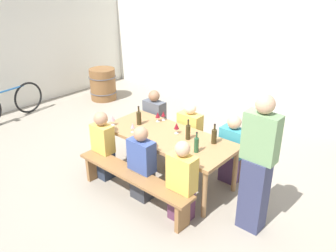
{
  "coord_description": "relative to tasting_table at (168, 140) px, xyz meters",
  "views": [
    {
      "loc": [
        2.93,
        -3.43,
        2.99
      ],
      "look_at": [
        0.0,
        0.0,
        0.9
      ],
      "focal_mm": 36.62,
      "sensor_mm": 36.0,
      "label": 1
    }
  ],
  "objects": [
    {
      "name": "wine_glass_2",
      "position": [
        -0.45,
        0.27,
        0.19
      ],
      "size": [
        0.07,
        0.07,
        0.16
      ],
      "color": "silver",
      "rests_on": "tasting_table"
    },
    {
      "name": "wine_bottle_0",
      "position": [
        -0.6,
        -0.0,
        0.19
      ],
      "size": [
        0.08,
        0.08,
        0.31
      ],
      "color": "#332814",
      "rests_on": "tasting_table"
    },
    {
      "name": "seated_guest_far_1",
      "position": [
        -0.04,
        0.59,
        -0.17
      ],
      "size": [
        0.39,
        0.24,
        1.08
      ],
      "rotation": [
        0.0,
        0.0,
        -1.57
      ],
      "color": "#2C433F",
      "rests_on": "ground"
    },
    {
      "name": "standing_host",
      "position": [
        1.5,
        -0.14,
        0.19
      ],
      "size": [
        0.4,
        0.24,
        1.77
      ],
      "rotation": [
        0.0,
        0.0,
        3.14
      ],
      "color": "#34395A",
      "rests_on": "ground"
    },
    {
      "name": "seated_guest_near_1",
      "position": [
        0.03,
        -0.59,
        -0.15
      ],
      "size": [
        0.38,
        0.24,
        1.11
      ],
      "rotation": [
        0.0,
        0.0,
        1.57
      ],
      "color": "#303137",
      "rests_on": "ground"
    },
    {
      "name": "wine_bottle_3",
      "position": [
        0.65,
        0.23,
        0.19
      ],
      "size": [
        0.07,
        0.07,
        0.3
      ],
      "color": "#332814",
      "rests_on": "tasting_table"
    },
    {
      "name": "wine_barrel",
      "position": [
        -3.55,
        1.67,
        -0.29
      ],
      "size": [
        0.66,
        0.66,
        0.77
      ],
      "color": "brown",
      "rests_on": "ground"
    },
    {
      "name": "bench_near",
      "position": [
        0.0,
        -0.74,
        -0.32
      ],
      "size": [
        1.94,
        0.3,
        0.45
      ],
      "color": "olive",
      "rests_on": "ground"
    },
    {
      "name": "seated_guest_near_2",
      "position": [
        0.73,
        -0.59,
        -0.14
      ],
      "size": [
        0.37,
        0.24,
        1.12
      ],
      "rotation": [
        0.0,
        0.0,
        1.57
      ],
      "color": "#572E47",
      "rests_on": "ground"
    },
    {
      "name": "wine_bottle_2",
      "position": [
        0.3,
        0.09,
        0.19
      ],
      "size": [
        0.07,
        0.07,
        0.31
      ],
      "color": "#332814",
      "rests_on": "tasting_table"
    },
    {
      "name": "wine_glass_3",
      "position": [
        -0.42,
        0.37,
        0.18
      ],
      "size": [
        0.07,
        0.07,
        0.15
      ],
      "color": "silver",
      "rests_on": "tasting_table"
    },
    {
      "name": "wine_bottle_1",
      "position": [
        0.61,
        -0.14,
        0.19
      ],
      "size": [
        0.07,
        0.07,
        0.3
      ],
      "color": "#234C2D",
      "rests_on": "tasting_table"
    },
    {
      "name": "seated_guest_near_0",
      "position": [
        -0.79,
        -0.59,
        -0.15
      ],
      "size": [
        0.34,
        0.24,
        1.09
      ],
      "rotation": [
        0.0,
        0.0,
        1.57
      ],
      "color": "#262F40",
      "rests_on": "ground"
    },
    {
      "name": "seated_guest_far_2",
      "position": [
        0.75,
        0.59,
        -0.16
      ],
      "size": [
        0.37,
        0.24,
        1.08
      ],
      "rotation": [
        0.0,
        0.0,
        -1.57
      ],
      "color": "#4F355A",
      "rests_on": "ground"
    },
    {
      "name": "ground_plane",
      "position": [
        0.0,
        0.0,
        -0.68
      ],
      "size": [
        24.0,
        24.0,
        0.0
      ],
      "primitive_type": "plane",
      "color": "gray"
    },
    {
      "name": "tasting_table",
      "position": [
        0.0,
        0.0,
        0.0
      ],
      "size": [
        2.04,
        0.88,
        0.75
      ],
      "color": "#9E7247",
      "rests_on": "ground"
    },
    {
      "name": "wine_glass_1",
      "position": [
        0.06,
        0.13,
        0.19
      ],
      "size": [
        0.08,
        0.08,
        0.17
      ],
      "color": "silver",
      "rests_on": "tasting_table"
    },
    {
      "name": "seated_guest_far_0",
      "position": [
        -0.82,
        0.59,
        -0.15
      ],
      "size": [
        0.39,
        0.24,
        1.11
      ],
      "rotation": [
        0.0,
        0.0,
        -1.57
      ],
      "color": "#552E4E",
      "rests_on": "ground"
    },
    {
      "name": "wine_glass_0",
      "position": [
        -0.47,
        -0.26,
        0.18
      ],
      "size": [
        0.07,
        0.07,
        0.15
      ],
      "color": "silver",
      "rests_on": "tasting_table"
    },
    {
      "name": "side_wall",
      "position": [
        -4.65,
        0.0,
        0.92
      ],
      "size": [
        0.2,
        6.93,
        3.2
      ],
      "primitive_type": "cube",
      "color": "silver",
      "rests_on": "ground"
    },
    {
      "name": "wine_glass_4",
      "position": [
        -0.89,
        -0.29,
        0.19
      ],
      "size": [
        0.07,
        0.07,
        0.17
      ],
      "color": "silver",
      "rests_on": "tasting_table"
    },
    {
      "name": "bench_far",
      "position": [
        0.0,
        0.74,
        -0.32
      ],
      "size": [
        1.94,
        0.3,
        0.45
      ],
      "color": "olive",
      "rests_on": "ground"
    },
    {
      "name": "back_wall",
      "position": [
        0.0,
        3.26,
        0.92
      ],
      "size": [
        14.0,
        0.2,
        3.2
      ],
      "primitive_type": "cube",
      "color": "silver",
      "rests_on": "ground"
    },
    {
      "name": "parked_bicycle_0",
      "position": [
        -4.07,
        -0.5,
        -0.3
      ],
      "size": [
        0.29,
        1.71,
        0.9
      ],
      "rotation": [
        0.0,
        0.0,
        1.7
      ],
      "color": "black",
      "rests_on": "ground"
    }
  ]
}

